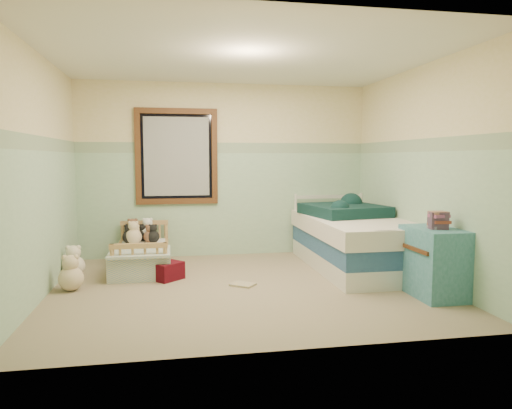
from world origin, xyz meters
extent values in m
cube|color=gray|center=(0.00, 0.00, -0.01)|extent=(4.20, 3.60, 0.02)
cube|color=silver|center=(0.00, 0.00, 2.51)|extent=(4.20, 3.60, 0.02)
cube|color=#D8C987|center=(0.00, 1.80, 1.25)|extent=(4.20, 0.04, 2.50)
cube|color=#D8C987|center=(0.00, -1.80, 1.25)|extent=(4.20, 0.04, 2.50)
cube|color=#D8C987|center=(-2.10, 0.00, 1.25)|extent=(0.04, 3.60, 2.50)
cube|color=#D8C987|center=(2.10, 0.00, 1.25)|extent=(0.04, 3.60, 2.50)
cube|color=#91B595|center=(0.00, 1.79, 0.75)|extent=(4.20, 0.01, 1.50)
cube|color=#356240|center=(0.00, 1.79, 1.57)|extent=(4.20, 0.01, 0.15)
cube|color=#431F0E|center=(-0.70, 1.76, 1.45)|extent=(1.16, 0.06, 1.36)
cube|color=#B4B4B1|center=(-0.70, 1.77, 1.45)|extent=(0.92, 0.01, 1.12)
cube|color=#A2703B|center=(-1.17, 1.05, 0.08)|extent=(0.66, 1.32, 0.17)
cube|color=white|center=(-1.17, 1.05, 0.23)|extent=(0.60, 1.26, 0.12)
cube|color=#6E97AF|center=(-1.17, 0.64, 0.30)|extent=(0.71, 0.66, 0.03)
sphere|color=brown|center=(-1.32, 1.55, 0.39)|extent=(0.21, 0.21, 0.21)
sphere|color=silver|center=(-1.12, 1.55, 0.40)|extent=(0.21, 0.21, 0.21)
sphere|color=beige|center=(-1.27, 1.33, 0.37)|extent=(0.17, 0.17, 0.17)
sphere|color=black|center=(-1.04, 1.33, 0.38)|extent=(0.17, 0.17, 0.17)
sphere|color=#F7E8C8|center=(-1.95, 0.76, 0.13)|extent=(0.26, 0.26, 0.26)
sphere|color=beige|center=(-1.87, 0.17, 0.13)|extent=(0.27, 0.27, 0.27)
cube|color=silver|center=(1.55, 0.61, 0.11)|extent=(1.09, 2.19, 0.22)
cube|color=navy|center=(1.55, 0.61, 0.33)|extent=(1.09, 2.19, 0.22)
cube|color=silver|center=(1.55, 0.61, 0.55)|extent=(1.14, 2.23, 0.22)
cube|color=black|center=(1.50, 0.91, 0.73)|extent=(1.09, 1.13, 0.14)
cube|color=#296C73|center=(1.87, -0.70, 0.35)|extent=(0.44, 0.71, 0.71)
cube|color=brown|center=(1.87, -0.76, 0.80)|extent=(0.20, 0.17, 0.18)
cube|color=maroon|center=(-0.86, 0.47, 0.10)|extent=(0.44, 0.43, 0.21)
cube|color=yellow|center=(-0.01, 0.04, 0.01)|extent=(0.32, 0.31, 0.02)
sphere|color=black|center=(-1.18, 1.52, 0.37)|extent=(0.16, 0.16, 0.16)
sphere|color=beige|center=(-1.29, 1.30, 0.39)|extent=(0.21, 0.21, 0.21)
sphere|color=brown|center=(-1.08, 1.35, 0.37)|extent=(0.17, 0.17, 0.17)
sphere|color=black|center=(-1.37, 1.55, 0.37)|extent=(0.16, 0.16, 0.16)
sphere|color=black|center=(-1.35, 1.33, 0.38)|extent=(0.18, 0.18, 0.18)
camera|label=1|loc=(-0.79, -5.09, 1.42)|focal=33.14mm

